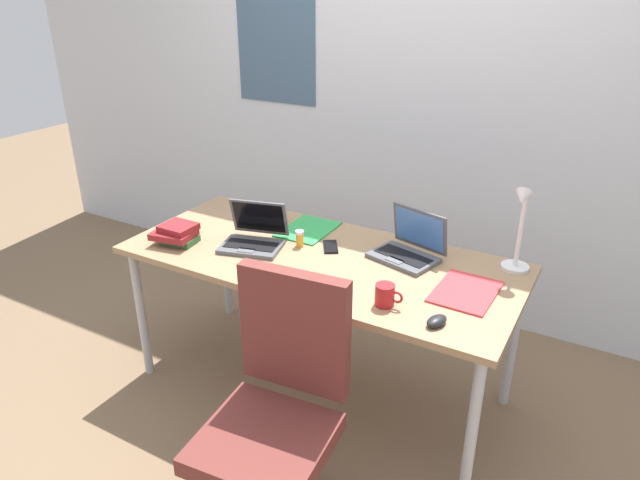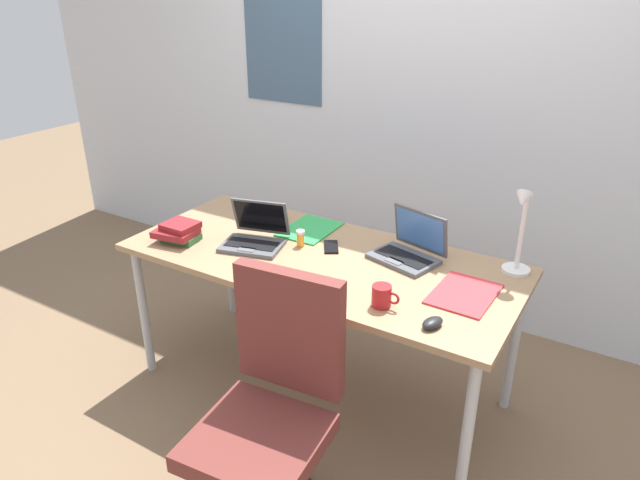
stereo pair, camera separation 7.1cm
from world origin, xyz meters
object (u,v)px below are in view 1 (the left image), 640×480
at_px(laptop_far_corner, 254,238).
at_px(paper_folder_far_corner, 308,229).
at_px(pill_bottle, 300,238).
at_px(book_stack, 177,234).
at_px(external_keyboard, 303,287).
at_px(laptop_center, 408,249).
at_px(desk_lamp, 519,230).
at_px(computer_mouse, 437,321).
at_px(paper_folder_back_left, 465,292).
at_px(office_chair, 275,432).
at_px(headphones, 266,217).
at_px(cell_phone, 331,247).
at_px(coffee_mug, 385,295).

height_order(laptop_far_corner, paper_folder_far_corner, laptop_far_corner).
height_order(pill_bottle, book_stack, book_stack).
bearing_deg(external_keyboard, laptop_center, 65.54).
relative_size(external_keyboard, paper_folder_far_corner, 1.06).
relative_size(laptop_far_corner, book_stack, 1.57).
distance_m(desk_lamp, computer_mouse, 0.61).
distance_m(computer_mouse, paper_folder_back_left, 0.28).
bearing_deg(pill_bottle, laptop_center, 15.87).
relative_size(external_keyboard, office_chair, 0.34).
bearing_deg(external_keyboard, laptop_far_corner, 154.25).
bearing_deg(headphones, pill_bottle, -30.59).
xyz_separation_m(laptop_far_corner, paper_folder_back_left, (1.00, 0.05, -0.04)).
height_order(laptop_center, laptop_far_corner, laptop_center).
bearing_deg(paper_folder_back_left, office_chair, -121.69).
bearing_deg(paper_folder_back_left, cell_phone, 171.20).
xyz_separation_m(laptop_center, book_stack, (-1.02, -0.40, 0.00)).
xyz_separation_m(book_stack, office_chair, (0.89, -0.52, -0.39)).
bearing_deg(office_chair, desk_lamp, 60.30).
bearing_deg(coffee_mug, external_keyboard, -171.96).
relative_size(laptop_center, external_keyboard, 1.02).
distance_m(laptop_center, paper_folder_back_left, 0.37).
bearing_deg(paper_folder_back_left, laptop_far_corner, -176.87).
distance_m(laptop_far_corner, paper_folder_far_corner, 0.31).
xyz_separation_m(pill_bottle, office_chair, (0.36, -0.77, -0.38)).
bearing_deg(coffee_mug, paper_folder_far_corner, 142.87).
relative_size(laptop_center, paper_folder_back_left, 1.08).
height_order(computer_mouse, headphones, headphones).
relative_size(laptop_center, pill_bottle, 4.25).
distance_m(book_stack, coffee_mug, 1.09).
bearing_deg(pill_bottle, desk_lamp, 13.92).
xyz_separation_m(headphones, office_chair, (0.69, -0.96, -0.36)).
bearing_deg(desk_lamp, coffee_mug, -125.09).
xyz_separation_m(laptop_center, pill_bottle, (-0.49, -0.14, -0.00)).
bearing_deg(computer_mouse, paper_folder_back_left, 102.65).
bearing_deg(coffee_mug, office_chair, -113.04).
bearing_deg(laptop_center, office_chair, -97.91).
xyz_separation_m(desk_lamp, cell_phone, (-0.80, -0.18, -0.19)).
height_order(laptop_far_corner, external_keyboard, laptop_far_corner).
distance_m(cell_phone, coffee_mug, 0.55).
bearing_deg(desk_lamp, book_stack, -161.54).
distance_m(pill_bottle, paper_folder_far_corner, 0.19).
bearing_deg(pill_bottle, office_chair, -64.93).
height_order(desk_lamp, laptop_center, desk_lamp).
xyz_separation_m(external_keyboard, office_chair, (0.14, -0.43, -0.35)).
xyz_separation_m(coffee_mug, office_chair, (-0.20, -0.48, -0.39)).
xyz_separation_m(external_keyboard, coffee_mug, (0.34, 0.05, 0.03)).
relative_size(pill_bottle, paper_folder_far_corner, 0.25).
height_order(book_stack, office_chair, office_chair).
bearing_deg(paper_folder_back_left, laptop_center, 149.83).
bearing_deg(laptop_far_corner, pill_bottle, 28.20).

